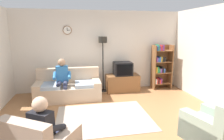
{
  "coord_description": "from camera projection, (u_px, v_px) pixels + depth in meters",
  "views": [
    {
      "loc": [
        -0.8,
        -3.66,
        2.03
      ],
      "look_at": [
        0.06,
        0.76,
        1.07
      ],
      "focal_mm": 29.62,
      "sensor_mm": 36.0,
      "label": 1
    }
  ],
  "objects": [
    {
      "name": "ground_plane",
      "position": [
        116.0,
        124.0,
        4.09
      ],
      "size": [
        12.0,
        12.0,
        0.0
      ],
      "primitive_type": "plane",
      "color": "#9E6B42"
    },
    {
      "name": "back_wall_assembly",
      "position": [
        100.0,
        51.0,
        6.36
      ],
      "size": [
        6.2,
        0.17,
        2.7
      ],
      "color": "silver",
      "rests_on": "ground_plane"
    },
    {
      "name": "couch",
      "position": [
        69.0,
        89.0,
        5.59
      ],
      "size": [
        1.9,
        0.89,
        0.9
      ],
      "color": "tan",
      "rests_on": "ground_plane"
    },
    {
      "name": "tv_stand",
      "position": [
        122.0,
        83.0,
        6.32
      ],
      "size": [
        1.1,
        0.56,
        0.57
      ],
      "color": "brown",
      "rests_on": "ground_plane"
    },
    {
      "name": "tv",
      "position": [
        123.0,
        69.0,
        6.19
      ],
      "size": [
        0.6,
        0.49,
        0.44
      ],
      "color": "black",
      "rests_on": "tv_stand"
    },
    {
      "name": "bookshelf",
      "position": [
        160.0,
        66.0,
        6.54
      ],
      "size": [
        0.68,
        0.36,
        1.57
      ],
      "color": "brown",
      "rests_on": "ground_plane"
    },
    {
      "name": "floor_lamp",
      "position": [
        103.0,
        49.0,
        6.05
      ],
      "size": [
        0.28,
        0.28,
        1.85
      ],
      "color": "black",
      "rests_on": "ground_plane"
    },
    {
      "name": "armchair_near_bookshelf",
      "position": [
        214.0,
        128.0,
        3.36
      ],
      "size": [
        1.01,
        1.06,
        0.9
      ],
      "color": "gray",
      "rests_on": "ground_plane"
    },
    {
      "name": "area_rug",
      "position": [
        103.0,
        117.0,
        4.4
      ],
      "size": [
        2.2,
        1.7,
        0.01
      ],
      "primitive_type": "cube",
      "color": "#AD9E8E",
      "rests_on": "ground_plane"
    },
    {
      "name": "person_on_couch",
      "position": [
        62.0,
        77.0,
        5.38
      ],
      "size": [
        0.51,
        0.54,
        1.24
      ],
      "color": "#3372B2",
      "rests_on": "ground_plane"
    },
    {
      "name": "person_in_left_armchair",
      "position": [
        46.0,
        127.0,
        2.78
      ],
      "size": [
        0.61,
        0.64,
        1.12
      ],
      "color": "black",
      "rests_on": "ground_plane"
    }
  ]
}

